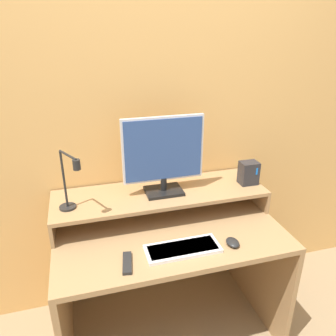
# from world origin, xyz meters

# --- Properties ---
(wall_back) EXTENTS (6.00, 0.05, 2.50)m
(wall_back) POSITION_xyz_m (0.00, 0.77, 1.25)
(wall_back) COLOR #E5AD60
(wall_back) RESTS_ON ground_plane
(desk) EXTENTS (1.25, 0.74, 0.74)m
(desk) POSITION_xyz_m (0.00, 0.37, 0.53)
(desk) COLOR #A87F51
(desk) RESTS_ON ground_plane
(monitor_shelf) EXTENTS (1.25, 0.38, 0.14)m
(monitor_shelf) POSITION_xyz_m (0.00, 0.55, 0.86)
(monitor_shelf) COLOR #A87F51
(monitor_shelf) RESTS_ON desk
(monitor) EXTENTS (0.47, 0.16, 0.46)m
(monitor) POSITION_xyz_m (0.02, 0.54, 1.12)
(monitor) COLOR black
(monitor) RESTS_ON monitor_shelf
(desk_lamp) EXTENTS (0.14, 0.21, 0.33)m
(desk_lamp) POSITION_xyz_m (-0.50, 0.45, 1.04)
(desk_lamp) COLOR black
(desk_lamp) RESTS_ON monitor_shelf
(router_dock) EXTENTS (0.11, 0.09, 0.14)m
(router_dock) POSITION_xyz_m (0.55, 0.51, 0.95)
(router_dock) COLOR #28282D
(router_dock) RESTS_ON monitor_shelf
(keyboard) EXTENTS (0.38, 0.15, 0.02)m
(keyboard) POSITION_xyz_m (0.02, 0.16, 0.75)
(keyboard) COLOR white
(keyboard) RESTS_ON desk
(mouse) EXTENTS (0.06, 0.09, 0.03)m
(mouse) POSITION_xyz_m (0.28, 0.14, 0.75)
(mouse) COLOR black
(mouse) RESTS_ON desk
(remote_control) EXTENTS (0.07, 0.16, 0.02)m
(remote_control) POSITION_xyz_m (-0.27, 0.13, 0.74)
(remote_control) COLOR black
(remote_control) RESTS_ON desk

